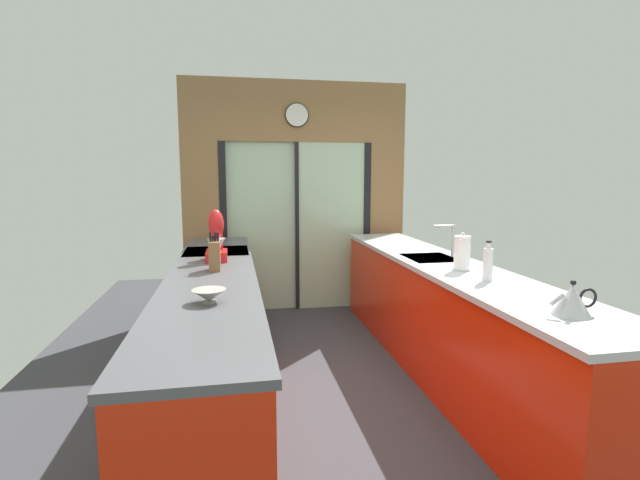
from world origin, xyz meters
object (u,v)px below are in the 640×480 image
object	(u,v)px
oven_range	(218,300)
paper_towel_roll	(462,253)
stand_mixer	(216,241)
knife_block	(215,255)
kettle	(572,300)
soap_bottle	(488,264)
mixing_bowl	(209,296)

from	to	relation	value
oven_range	paper_towel_roll	xyz separation A→B (m)	(1.80, -1.25, 0.59)
stand_mixer	paper_towel_roll	distance (m)	1.93
knife_block	stand_mixer	bearing A→B (deg)	90.00
stand_mixer	kettle	size ratio (longest dim) A/B	1.59
oven_range	soap_bottle	xyz separation A→B (m)	(1.80, -1.60, 0.58)
mixing_bowl	kettle	size ratio (longest dim) A/B	0.70
stand_mixer	kettle	world-z (taller)	stand_mixer
paper_towel_roll	oven_range	bearing A→B (deg)	145.24
mixing_bowl	stand_mixer	xyz separation A→B (m)	(0.00, 1.31, 0.12)
oven_range	stand_mixer	xyz separation A→B (m)	(0.02, -0.50, 0.63)
knife_block	stand_mixer	size ratio (longest dim) A/B	0.67
knife_block	mixing_bowl	bearing A→B (deg)	-90.00
paper_towel_roll	kettle	bearing A→B (deg)	-89.92
stand_mixer	kettle	xyz separation A→B (m)	(1.78, -1.88, -0.08)
paper_towel_roll	soap_bottle	bearing A→B (deg)	-90.00
stand_mixer	kettle	bearing A→B (deg)	-46.61
oven_range	mixing_bowl	size ratio (longest dim) A/B	4.96
knife_block	paper_towel_roll	size ratio (longest dim) A/B	0.99
stand_mixer	paper_towel_roll	xyz separation A→B (m)	(1.78, -0.75, -0.03)
kettle	paper_towel_roll	distance (m)	1.14
knife_block	paper_towel_roll	bearing A→B (deg)	-10.65
knife_block	stand_mixer	distance (m)	0.42
kettle	mixing_bowl	bearing A→B (deg)	162.11
kettle	soap_bottle	bearing A→B (deg)	90.11
knife_block	soap_bottle	world-z (taller)	knife_block
mixing_bowl	soap_bottle	bearing A→B (deg)	6.59
oven_range	kettle	size ratio (longest dim) A/B	3.48
oven_range	soap_bottle	bearing A→B (deg)	-41.72
stand_mixer	paper_towel_roll	size ratio (longest dim) A/B	1.48
soap_bottle	stand_mixer	bearing A→B (deg)	148.20
oven_range	mixing_bowl	distance (m)	1.88
kettle	soap_bottle	xyz separation A→B (m)	(-0.00, 0.78, 0.04)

